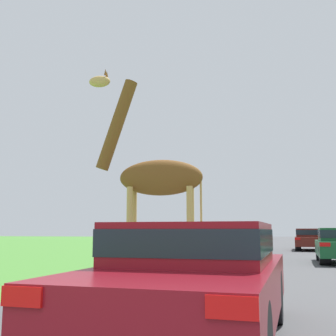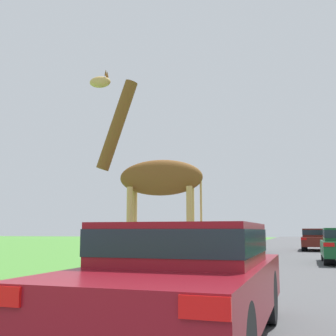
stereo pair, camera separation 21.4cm
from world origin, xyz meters
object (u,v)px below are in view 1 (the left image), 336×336
giraffe_near_road (152,174)px  car_queue_left (309,238)px  car_lead_maroon (196,277)px  car_far_ahead (240,240)px

giraffe_near_road → car_queue_left: giraffe_near_road is taller
car_lead_maroon → car_far_ahead: size_ratio=0.94×
car_queue_left → car_far_ahead: (-3.87, -4.35, -0.02)m
car_queue_left → giraffe_near_road: bearing=-102.2°
car_lead_maroon → car_far_ahead: car_far_ahead is taller
car_queue_left → car_far_ahead: car_queue_left is taller
car_queue_left → car_far_ahead: size_ratio=1.03×
car_far_ahead → car_lead_maroon: bearing=-84.1°
car_queue_left → car_far_ahead: 5.82m
car_queue_left → car_far_ahead: bearing=-131.6°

